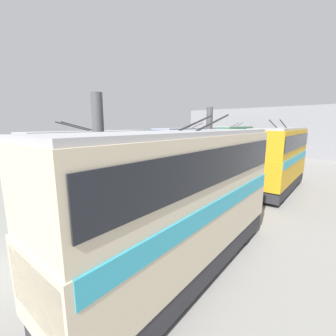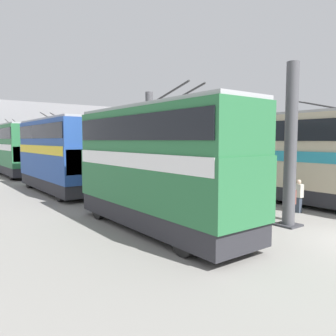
% 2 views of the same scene
% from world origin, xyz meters
% --- Properties ---
extents(ground_plane, '(240.00, 240.00, 0.00)m').
position_xyz_m(ground_plane, '(0.00, 0.00, 0.00)').
color(ground_plane, gray).
extents(depot_back_wall, '(0.50, 36.00, 8.34)m').
position_xyz_m(depot_back_wall, '(38.54, 0.00, 4.17)').
color(depot_back_wall, gray).
rests_on(depot_back_wall, ground_plane).
extents(support_column_near, '(0.90, 0.90, 6.70)m').
position_xyz_m(support_column_near, '(2.97, 0.00, 3.23)').
color(support_column_near, '#4C4C51').
rests_on(support_column_near, ground_plane).
extents(support_column_far, '(0.90, 0.90, 6.70)m').
position_xyz_m(support_column_far, '(13.37, 0.00, 3.23)').
color(support_column_far, '#4C4C51').
rests_on(support_column_far, ground_plane).
extents(bus_left_near, '(9.87, 2.54, 5.70)m').
position_xyz_m(bus_left_near, '(3.08, -4.73, 2.88)').
color(bus_left_near, black).
rests_on(bus_left_near, ground_plane).
extents(bus_left_far, '(9.21, 2.54, 5.68)m').
position_xyz_m(bus_left_far, '(16.34, -4.73, 2.87)').
color(bus_left_far, black).
rests_on(bus_left_far, ground_plane).
extents(bus_right_near, '(9.04, 2.54, 5.51)m').
position_xyz_m(bus_right_near, '(5.73, 4.73, 2.78)').
color(bus_right_near, black).
rests_on(bus_right_near, ground_plane).
extents(bus_right_mid, '(9.80, 2.54, 5.60)m').
position_xyz_m(bus_right_mid, '(17.55, 4.73, 2.84)').
color(bus_right_mid, black).
rests_on(bus_right_mid, ground_plane).
extents(bus_right_far, '(9.21, 2.54, 5.75)m').
position_xyz_m(bus_right_far, '(30.08, 4.73, 2.92)').
color(bus_right_far, black).
rests_on(bus_right_far, ground_plane).
extents(person_aisle_foreground, '(0.43, 0.48, 1.58)m').
position_xyz_m(person_aisle_foreground, '(3.47, -0.91, 0.83)').
color(person_aisle_foreground, '#473D33').
rests_on(person_aisle_foreground, ground_plane).
extents(person_by_left_row, '(0.45, 0.31, 1.64)m').
position_xyz_m(person_by_left_row, '(4.14, -2.64, 0.86)').
color(person_by_left_row, '#384251').
rests_on(person_by_left_row, ground_plane).
extents(oil_drum, '(0.55, 0.55, 0.92)m').
position_xyz_m(oil_drum, '(8.58, -2.56, 0.46)').
color(oil_drum, '#424C56').
rests_on(oil_drum, ground_plane).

